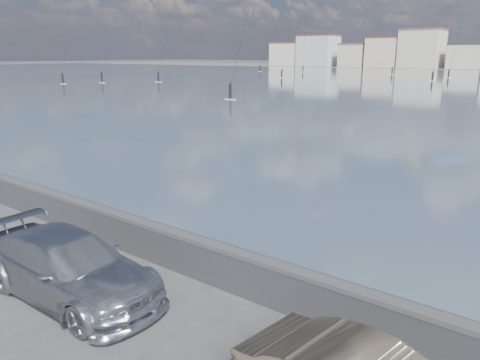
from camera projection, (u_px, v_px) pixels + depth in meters
name	position (u px, v px, depth m)	size (l,w,h in m)	color
ground	(84.00, 314.00, 9.73)	(700.00, 700.00, 0.00)	#333335
seawall	(176.00, 247.00, 11.64)	(400.00, 0.36, 1.08)	#28282B
car_silver	(69.00, 266.00, 10.27)	(2.00, 4.92, 1.43)	#AAAEB2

